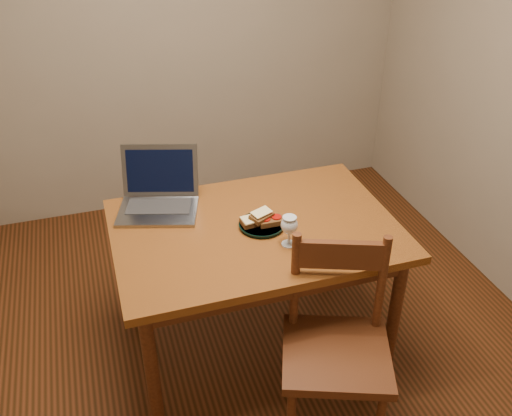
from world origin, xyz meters
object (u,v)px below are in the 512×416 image
object	(u,v)px
milk_glass	(289,231)
chair	(337,340)
laptop	(159,192)
table	(255,242)
plate	(262,225)

from	to	relation	value
milk_glass	chair	bearing A→B (deg)	-79.23
chair	laptop	size ratio (longest dim) A/B	1.24
chair	laptop	world-z (taller)	laptop
milk_glass	table	bearing A→B (deg)	118.58
table	milk_glass	bearing A→B (deg)	-61.42
table	milk_glass	world-z (taller)	milk_glass
table	chair	bearing A→B (deg)	-73.18
laptop	milk_glass	bearing A→B (deg)	-29.47
chair	plate	size ratio (longest dim) A/B	2.63
chair	plate	distance (m)	0.62
plate	laptop	size ratio (longest dim) A/B	0.47
plate	chair	bearing A→B (deg)	-75.61
plate	laptop	world-z (taller)	laptop
milk_glass	laptop	distance (m)	0.70
plate	milk_glass	distance (m)	0.19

